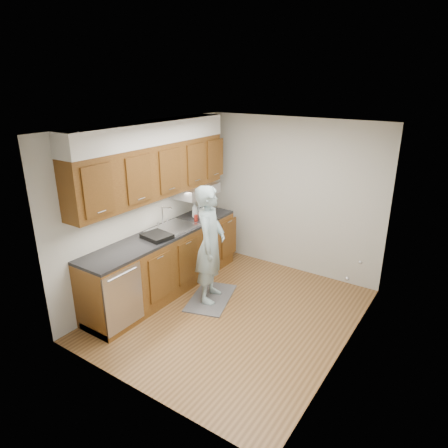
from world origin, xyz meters
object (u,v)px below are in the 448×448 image
at_px(soap_bottle_b, 203,210).
at_px(steel_can, 200,216).
at_px(person, 210,237).
at_px(soap_bottle_a, 195,210).
at_px(soda_can, 196,218).
at_px(dish_rack, 157,236).
at_px(soap_bottle_c, 199,210).

distance_m(soap_bottle_b, steel_can, 0.20).
bearing_deg(person, soap_bottle_a, 30.42).
relative_size(person, soap_bottle_a, 7.82).
relative_size(soap_bottle_a, steel_can, 1.84).
height_order(soda_can, steel_can, steel_can).
distance_m(soap_bottle_b, dish_rack, 1.13).
xyz_separation_m(soda_can, steel_can, (0.01, 0.09, 0.01)).
distance_m(soap_bottle_b, soda_can, 0.28).
bearing_deg(soap_bottle_b, soap_bottle_a, -120.87).
distance_m(soap_bottle_a, soda_can, 0.21).
bearing_deg(person, soap_bottle_c, 25.86).
bearing_deg(person, soda_can, 32.40).
distance_m(soap_bottle_a, steel_can, 0.17).
bearing_deg(soap_bottle_a, steel_can, -23.59).
bearing_deg(soap_bottle_a, soda_can, -47.58).
xyz_separation_m(soap_bottle_c, dish_rack, (0.13, -1.13, -0.05)).
relative_size(person, soda_can, 18.31).
relative_size(soda_can, steel_can, 0.79).
bearing_deg(dish_rack, steel_can, 96.57).
distance_m(soap_bottle_a, soap_bottle_c, 0.13).
relative_size(soda_can, dish_rack, 0.28).
xyz_separation_m(person, soap_bottle_b, (-0.68, 0.75, 0.06)).
height_order(person, soap_bottle_b, person).
bearing_deg(soap_bottle_a, dish_rack, -83.70).
xyz_separation_m(soap_bottle_a, soda_can, (0.14, -0.15, -0.07)).
bearing_deg(soap_bottle_c, soap_bottle_b, 1.20).
relative_size(soap_bottle_c, soda_can, 1.53).
bearing_deg(soap_bottle_a, person, -39.84).
distance_m(soap_bottle_c, soda_can, 0.31).
bearing_deg(soap_bottle_c, steel_can, -49.53).
bearing_deg(soap_bottle_b, soda_can, -77.49).
distance_m(soda_can, dish_rack, 0.86).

